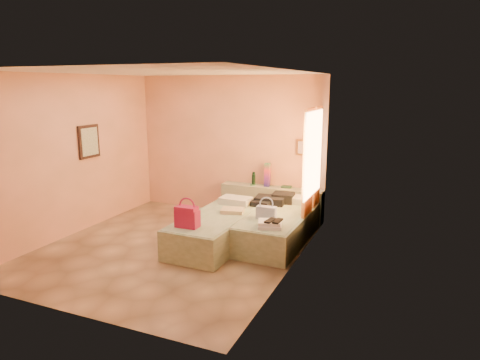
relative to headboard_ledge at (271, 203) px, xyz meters
The scene contains 16 objects.
ground 2.34m from the headboard_ledge, 114.90° to the right, with size 4.50×4.50×0.00m, color tan.
room_walls 2.25m from the headboard_ledge, 116.65° to the right, with size 4.02×4.51×2.81m.
headboard_ledge is the anchor object (origin of this frame).
bed_left 1.74m from the headboard_ledge, 102.44° to the right, with size 0.90×2.00×0.50m, color #ACBE99.
bed_right 1.31m from the headboard_ledge, 66.32° to the right, with size 0.90×2.00×0.50m, color #ACBE99.
water_bottle 0.59m from the headboard_ledge, behind, with size 0.07×0.07×0.26m, color #133521.
rainbow_box 0.56m from the headboard_ledge, behind, with size 0.10×0.10×0.46m, color #AB1544.
small_dish 0.51m from the headboard_ledge, behind, with size 0.11×0.11×0.03m, color #4D8D66.
green_book 0.45m from the headboard_ledge, 11.29° to the left, with size 0.19×0.14×0.03m, color #2A4F37.
flower_vase 0.86m from the headboard_ledge, ahead, with size 0.18×0.18×0.23m, color silver.
magenta_handbag 2.46m from the headboard_ledge, 102.59° to the right, with size 0.35×0.20×0.33m, color #AB1544.
khaki_garment 1.45m from the headboard_ledge, 98.44° to the right, with size 0.37×0.30×0.06m, color tan.
clothes_pile 0.74m from the headboard_ledge, 69.44° to the right, with size 0.57×0.57×0.17m, color black.
blue_handbag 1.60m from the headboard_ledge, 74.20° to the right, with size 0.32×0.14×0.20m, color #3B4F8D.
towel_stack 2.03m from the headboard_ledge, 71.75° to the right, with size 0.35×0.30×0.10m, color white.
sandal_pair 2.05m from the headboard_ledge, 70.20° to the right, with size 0.18×0.24×0.03m, color black.
Camera 1 is at (3.59, -5.65, 2.61)m, focal length 32.00 mm.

